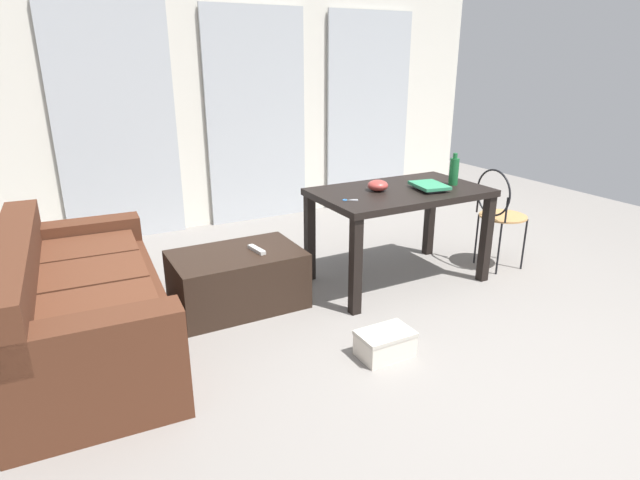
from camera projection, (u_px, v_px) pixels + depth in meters
name	position (u px, v px, depth m)	size (l,w,h in m)	color
ground_plane	(360.00, 285.00, 4.12)	(8.39, 8.39, 0.00)	gray
wall_back	(253.00, 97.00, 5.46)	(5.48, 0.10, 2.61)	silver
curtains	(257.00, 118.00, 5.46)	(3.89, 0.03, 2.19)	#B2B7BC
couch	(80.00, 306.00, 3.10)	(0.95, 1.87, 0.76)	#4C2819
coffee_table	(238.00, 279.00, 3.72)	(0.90, 0.58, 0.41)	black
craft_table	(400.00, 202.00, 4.01)	(1.31, 0.78, 0.75)	black
wire_chair	(498.00, 208.00, 4.29)	(0.39, 0.40, 0.86)	#B7844C
bottle_near	(454.00, 171.00, 4.08)	(0.07, 0.07, 0.25)	#195B2D
bowl	(378.00, 185.00, 3.92)	(0.16, 0.16, 0.08)	#9E3833
book_stack	(429.00, 186.00, 3.96)	(0.26, 0.32, 0.04)	#4C4C51
scissors	(348.00, 200.00, 3.67)	(0.11, 0.08, 0.00)	#9EA0A5
tv_remote_primary	(257.00, 250.00, 3.67)	(0.04, 0.19, 0.03)	#B7B7B2
shoebox	(385.00, 344.00, 3.12)	(0.33, 0.22, 0.16)	beige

